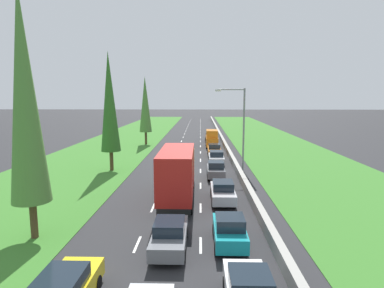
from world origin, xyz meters
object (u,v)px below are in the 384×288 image
Objects in this scene: teal_hatchback_right_lane at (229,230)px; poplar_tree_nearest at (25,95)px; red_box_truck_centre_lane at (178,173)px; silver_sedan_right_lane_fifth at (216,158)px; grey_sedan_centre_lane at (170,235)px; grey_hatchback_right_lane at (216,170)px; poplar_tree_second at (109,102)px; orange_sedan_right_lane at (214,150)px; black_hatchback_right_lane at (210,137)px; orange_van_right_lane at (212,139)px; street_light_mast at (241,124)px; poplar_tree_third at (145,105)px; silver_sedan_right_lane at (223,191)px.

poplar_tree_nearest reaches higher than teal_hatchback_right_lane.
teal_hatchback_right_lane is 8.48m from red_box_truck_centre_lane.
silver_sedan_right_lane_fifth is 14.45m from red_box_truck_centre_lane.
poplar_tree_nearest reaches higher than red_box_truck_centre_lane.
teal_hatchback_right_lane is at bearing 10.18° from grey_sedan_centre_lane.
poplar_tree_nearest is (-11.09, -14.25, 7.31)m from grey_hatchback_right_lane.
orange_sedan_right_lane is at bearing 39.39° from poplar_tree_second.
grey_sedan_centre_lane is at bearing -94.54° from black_hatchback_right_lane.
black_hatchback_right_lane is at bearing 89.81° from teal_hatchback_right_lane.
poplar_tree_nearest reaches higher than poplar_tree_second.
red_box_truck_centre_lane is (-0.14, 8.25, 1.37)m from grey_sedan_centre_lane.
orange_van_right_lane is 21.53m from poplar_tree_second.
black_hatchback_right_lane is (-0.12, 6.82, -0.56)m from orange_van_right_lane.
street_light_mast reaches higher than teal_hatchback_right_lane.
orange_sedan_right_lane is (0.37, 12.66, -0.02)m from grey_hatchback_right_lane.
silver_sedan_right_lane_fifth is 5.92m from orange_sedan_right_lane.
poplar_tree_second is at bearing 122.50° from teal_hatchback_right_lane.
poplar_tree_nearest reaches higher than street_light_mast.
grey_hatchback_right_lane is 0.34× the size of poplar_tree_third.
street_light_mast reaches higher than grey_hatchback_right_lane.
orange_sedan_right_lane is 16.57m from poplar_tree_second.
orange_sedan_right_lane is 0.92× the size of orange_van_right_lane.
poplar_tree_nearest is 1.23× the size of poplar_tree_third.
poplar_tree_nearest is (-11.14, 0.59, 7.31)m from teal_hatchback_right_lane.
poplar_tree_second is 1.12× the size of poplar_tree_third.
poplar_tree_third reaches higher than silver_sedan_right_lane.
poplar_tree_nearest is at bearing -90.38° from poplar_tree_third.
grey_sedan_centre_lane is at bearing -107.77° from street_light_mast.
orange_van_right_lane is at bearing -13.66° from poplar_tree_third.
black_hatchback_right_lane is (3.50, 34.08, -1.35)m from red_box_truck_centre_lane.
teal_hatchback_right_lane is 1.00× the size of grey_hatchback_right_lane.
poplar_tree_nearest reaches higher than grey_sedan_centre_lane.
orange_van_right_lane is (0.30, 20.09, 0.56)m from grey_hatchback_right_lane.
silver_sedan_right_lane_fifth is 20.49m from poplar_tree_third.
silver_sedan_right_lane_fifth is at bearing -55.06° from poplar_tree_third.
black_hatchback_right_lane is 0.43× the size of street_light_mast.
grey_sedan_centre_lane is 0.50× the size of street_light_mast.
orange_van_right_lane is 0.54× the size of street_light_mast.
silver_sedan_right_lane_fifth and orange_sedan_right_lane have the same top height.
grey_hatchback_right_lane reaches higher than silver_sedan_right_lane.
poplar_tree_nearest is at bearing -128.59° from street_light_mast.
orange_van_right_lane is (-0.07, 13.35, 0.59)m from silver_sedan_right_lane_fifth.
red_box_truck_centre_lane is 0.66× the size of poplar_tree_nearest.
poplar_tree_second is (-8.17, 18.46, 6.70)m from grey_sedan_centre_lane.
grey_hatchback_right_lane is 25.94m from poplar_tree_third.
silver_sedan_right_lane is at bearing 88.91° from teal_hatchback_right_lane.
grey_sedan_centre_lane is 1.15× the size of grey_hatchback_right_lane.
grey_hatchback_right_lane is (-0.19, 7.40, 0.02)m from silver_sedan_right_lane.
poplar_tree_nearest reaches higher than silver_sedan_right_lane.
poplar_tree_third reaches higher than red_box_truck_centre_lane.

